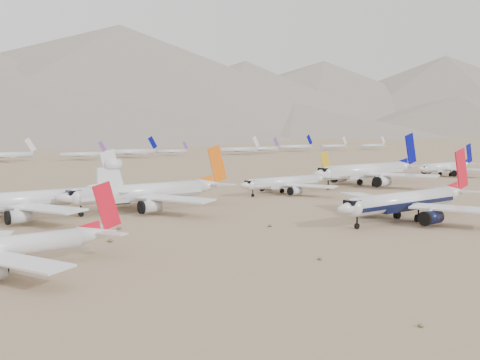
{
  "coord_description": "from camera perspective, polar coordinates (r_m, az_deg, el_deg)",
  "views": [
    {
      "loc": [
        -110.52,
        -78.88,
        22.71
      ],
      "look_at": [
        -10.61,
        51.75,
        7.0
      ],
      "focal_mm": 40.0,
      "sensor_mm": 36.0,
      "label": 1
    }
  ],
  "objects": [
    {
      "name": "row2_orange_tail",
      "position": [
        152.52,
        -9.7,
        -1.28
      ],
      "size": [
        50.22,
        49.13,
        17.91
      ],
      "color": "silver",
      "rests_on": "ground"
    },
    {
      "name": "distant_storage_row",
      "position": [
        431.56,
        -12.91,
        2.89
      ],
      "size": [
        669.55,
        62.13,
        14.88
      ],
      "color": "silver",
      "rests_on": "ground"
    },
    {
      "name": "row2_gold_tail",
      "position": [
        189.21,
        5.15,
        -0.23
      ],
      "size": [
        40.48,
        39.58,
        14.41
      ],
      "color": "silver",
      "rests_on": "ground"
    },
    {
      "name": "row2_blue_far",
      "position": [
        278.23,
        21.14,
        1.3
      ],
      "size": [
        43.77,
        42.8,
        15.55
      ],
      "color": "silver",
      "rests_on": "ground"
    },
    {
      "name": "row2_white_trijet",
      "position": [
        144.93,
        -21.54,
        -1.94
      ],
      "size": [
        48.82,
        47.71,
        17.3
      ],
      "color": "silver",
      "rests_on": "ground"
    },
    {
      "name": "desert_scrub",
      "position": [
        122.9,
        23.2,
        -5.5
      ],
      "size": [
        261.14,
        123.74,
        0.65
      ],
      "color": "brown",
      "rests_on": "ground"
    },
    {
      "name": "foothills",
      "position": [
        1340.8,
        -9.09,
        7.29
      ],
      "size": [
        4637.5,
        1395.0,
        155.0
      ],
      "color": "slate",
      "rests_on": "ground"
    },
    {
      "name": "ground",
      "position": [
        137.67,
        16.88,
        -4.28
      ],
      "size": [
        7000.0,
        7000.0,
        0.0
      ],
      "primitive_type": "plane",
      "color": "#83694C",
      "rests_on": "ground"
    },
    {
      "name": "main_airliner",
      "position": [
        140.04,
        17.64,
        -2.13
      ],
      "size": [
        49.97,
        48.81,
        17.63
      ],
      "color": "silver",
      "rests_on": "ground"
    },
    {
      "name": "second_airliner",
      "position": [
        94.18,
        -23.85,
        -6.62
      ],
      "size": [
        37.95,
        37.09,
        13.46
      ],
      "color": "silver",
      "rests_on": "ground"
    },
    {
      "name": "row2_navy_widebody",
      "position": [
        221.26,
        13.56,
        0.95
      ],
      "size": [
        59.42,
        58.11,
        21.14
      ],
      "color": "silver",
      "rests_on": "ground"
    }
  ]
}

